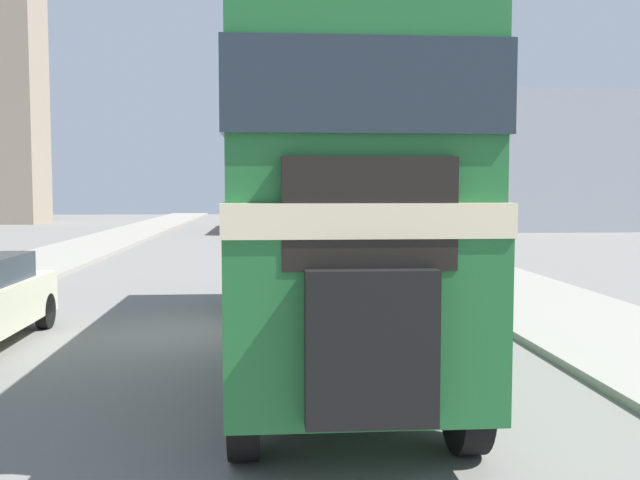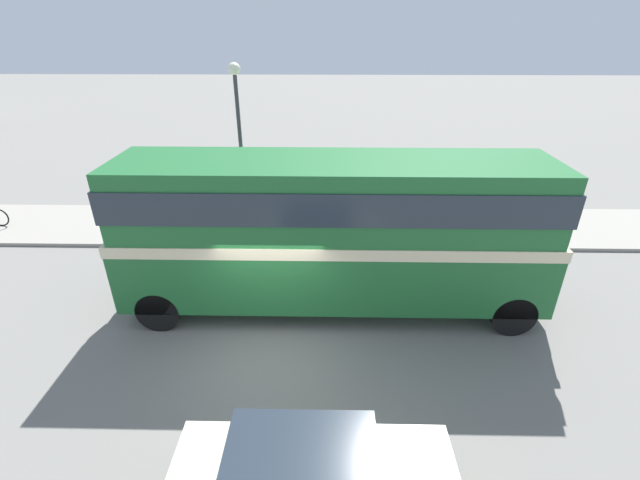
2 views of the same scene
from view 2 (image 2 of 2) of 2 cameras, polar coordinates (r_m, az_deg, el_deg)
The scene contains 5 objects.
ground_plane at distance 10.76m, azimuth -6.53°, elevation -13.88°, with size 120.00×120.00×0.00m, color slate.
sidewalk_right at distance 16.40m, azimuth -3.69°, elevation 1.90°, with size 3.50×120.00×0.12m.
double_decker_bus at distance 10.73m, azimuth 1.88°, elevation 2.01°, with size 2.41×10.95×4.14m.
pedestrian_walking at distance 16.33m, azimuth -18.97°, elevation 3.93°, with size 0.32×0.32×1.56m.
street_lamp at distance 13.98m, azimuth -10.67°, elevation 13.96°, with size 0.36×0.36×5.86m.
Camera 2 is at (-8.04, -1.35, 7.02)m, focal length 24.00 mm.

